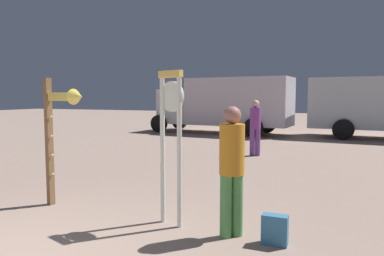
# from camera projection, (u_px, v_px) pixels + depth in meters

# --- Properties ---
(standing_clock) EXTENTS (0.44, 0.22, 2.25)m
(standing_clock) POSITION_uv_depth(u_px,v_px,m) (171.00, 131.00, 5.24)
(standing_clock) COLOR white
(standing_clock) RESTS_ON ground_plane
(arrow_sign) EXTENTS (1.01, 0.42, 2.19)m
(arrow_sign) POSITION_uv_depth(u_px,v_px,m) (60.00, 122.00, 6.01)
(arrow_sign) COLOR brown
(arrow_sign) RESTS_ON ground_plane
(person_near_clock) EXTENTS (0.34, 0.34, 1.75)m
(person_near_clock) POSITION_uv_depth(u_px,v_px,m) (232.00, 164.00, 4.81)
(person_near_clock) COLOR #52964D
(person_near_clock) RESTS_ON ground_plane
(backpack) EXTENTS (0.32, 0.20, 0.39)m
(backpack) POSITION_uv_depth(u_px,v_px,m) (275.00, 230.00, 4.60)
(backpack) COLOR teal
(backpack) RESTS_ON ground_plane
(person_distant) EXTENTS (0.34, 0.34, 1.77)m
(person_distant) POSITION_uv_depth(u_px,v_px,m) (255.00, 125.00, 11.45)
(person_distant) COLOR #7F4999
(person_distant) RESTS_ON ground_plane
(box_truck_far) EXTENTS (7.21, 2.94, 2.80)m
(box_truck_far) POSITION_uv_depth(u_px,v_px,m) (226.00, 103.00, 18.49)
(box_truck_far) COLOR silver
(box_truck_far) RESTS_ON ground_plane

